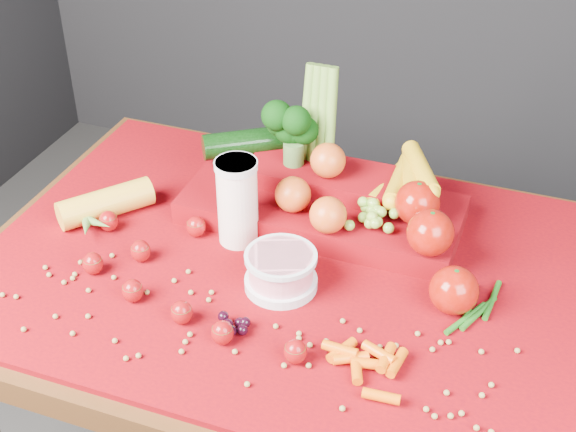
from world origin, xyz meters
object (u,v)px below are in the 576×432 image
(table, at_px, (284,308))
(yogurt_bowl, at_px, (281,270))
(milk_glass, at_px, (237,199))
(produce_mound, at_px, (337,195))

(table, relative_size, yogurt_bowl, 8.85)
(yogurt_bowl, bearing_deg, table, 105.64)
(milk_glass, height_order, yogurt_bowl, milk_glass)
(table, relative_size, milk_glass, 6.64)
(table, distance_m, yogurt_bowl, 0.16)
(milk_glass, bearing_deg, yogurt_bowl, -39.69)
(table, xyz_separation_m, produce_mound, (0.05, 0.15, 0.17))
(milk_glass, relative_size, produce_mound, 0.28)
(milk_glass, relative_size, yogurt_bowl, 1.33)
(table, xyz_separation_m, milk_glass, (-0.10, 0.04, 0.20))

